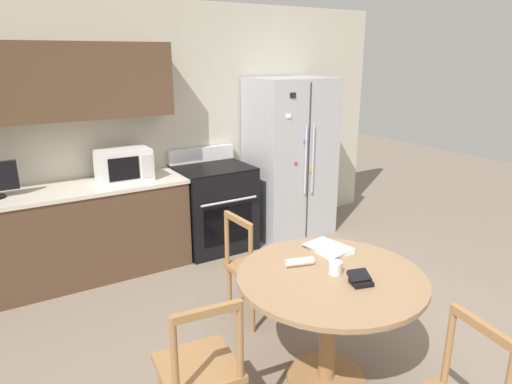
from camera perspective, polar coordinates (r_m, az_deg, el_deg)
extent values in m
plane|color=gray|center=(3.45, 9.89, -20.43)|extent=(14.00, 14.00, 0.00)
cube|color=beige|center=(5.08, -9.47, 7.91)|extent=(5.20, 0.10, 2.60)
cube|color=brown|center=(4.49, -23.37, 12.57)|extent=(1.99, 0.34, 0.68)
cube|color=brown|center=(4.65, -21.09, -4.97)|extent=(1.99, 0.62, 0.86)
cube|color=beige|center=(4.51, -21.69, 0.35)|extent=(2.02, 0.64, 0.03)
cube|color=#B2B5BA|center=(5.36, 4.25, 4.32)|extent=(0.91, 0.70, 1.82)
cube|color=#333333|center=(5.08, 6.57, 3.56)|extent=(0.01, 0.01, 1.75)
cylinder|color=silver|center=(5.03, 6.23, 3.97)|extent=(0.02, 0.02, 0.77)
cylinder|color=silver|center=(5.09, 7.13, 4.09)|extent=(0.02, 0.02, 0.77)
cube|color=white|center=(4.81, 4.07, 9.47)|extent=(0.06, 0.02, 0.05)
cube|color=black|center=(4.82, 4.63, 11.96)|extent=(0.07, 0.01, 0.05)
cube|color=yellow|center=(5.12, 6.90, 2.76)|extent=(0.06, 0.02, 0.05)
cube|color=red|center=(4.97, 5.02, 3.56)|extent=(0.04, 0.01, 0.03)
cube|color=purple|center=(5.00, 6.24, 6.28)|extent=(0.05, 0.01, 0.04)
cube|color=black|center=(5.02, -5.21, -2.06)|extent=(0.77, 0.64, 0.90)
cube|color=black|center=(4.78, -3.44, -4.16)|extent=(0.56, 0.01, 0.40)
cylinder|color=silver|center=(4.66, -3.35, -1.17)|extent=(0.63, 0.02, 0.02)
cube|color=black|center=(4.89, -5.35, 3.05)|extent=(0.77, 0.64, 0.02)
cube|color=white|center=(5.12, -6.82, 4.68)|extent=(0.77, 0.06, 0.16)
cube|color=white|center=(4.57, -16.23, 3.30)|extent=(0.49, 0.34, 0.31)
cube|color=black|center=(4.39, -16.16, 2.78)|extent=(0.28, 0.01, 0.22)
cube|color=silver|center=(4.45, -13.43, 3.18)|extent=(0.10, 0.01, 0.22)
cylinder|color=#997551|center=(2.90, 9.35, -10.44)|extent=(1.17, 1.17, 0.03)
cylinder|color=#9E7042|center=(3.09, 9.01, -16.58)|extent=(0.11, 0.11, 0.71)
cylinder|color=#9E7042|center=(3.31, 8.70, -21.92)|extent=(0.52, 0.52, 0.03)
cylinder|color=#9E7042|center=(2.61, 22.99, -17.11)|extent=(0.04, 0.04, 0.45)
cube|color=#9E7042|center=(2.41, 26.50, -14.87)|extent=(0.09, 0.35, 0.04)
cube|color=#9E7042|center=(3.70, 0.33, -9.46)|extent=(0.44, 0.44, 0.04)
cylinder|color=#9E7042|center=(4.02, 0.96, -10.82)|extent=(0.04, 0.04, 0.41)
cylinder|color=#9E7042|center=(3.78, 4.05, -12.80)|extent=(0.04, 0.04, 0.41)
cylinder|color=#9E7042|center=(3.86, -3.32, -12.14)|extent=(0.04, 0.04, 0.41)
cylinder|color=#9E7042|center=(3.60, -0.41, -14.36)|extent=(0.04, 0.04, 0.41)
cylinder|color=#9E7042|center=(3.64, -3.68, -5.74)|extent=(0.04, 0.04, 0.45)
cylinder|color=#9E7042|center=(3.38, -0.66, -7.61)|extent=(0.04, 0.04, 0.45)
cube|color=#9E7042|center=(3.43, -2.27, -3.50)|extent=(0.05, 0.35, 0.04)
cube|color=#9E7042|center=(2.70, -7.27, -20.90)|extent=(0.46, 0.46, 0.04)
cylinder|color=#9E7042|center=(3.01, -4.88, -21.67)|extent=(0.04, 0.04, 0.41)
cylinder|color=#9E7042|center=(2.37, -10.15, -19.73)|extent=(0.04, 0.04, 0.45)
cylinder|color=#9E7042|center=(2.45, -2.01, -17.92)|extent=(0.04, 0.04, 0.45)
cube|color=#9E7042|center=(2.29, -6.15, -14.69)|extent=(0.35, 0.07, 0.04)
cylinder|color=silver|center=(2.90, 9.89, -9.30)|extent=(0.09, 0.09, 0.08)
cylinder|color=beige|center=(2.90, 9.87, -9.62)|extent=(0.08, 0.08, 0.04)
cylinder|color=silver|center=(2.97, 5.45, -8.68)|extent=(0.19, 0.10, 0.05)
cube|color=black|center=(2.81, 13.01, -10.95)|extent=(0.14, 0.12, 0.03)
cube|color=black|center=(2.82, 12.76, -10.22)|extent=(0.14, 0.13, 0.06)
cube|color=white|center=(3.24, 9.03, -7.03)|extent=(0.22, 0.30, 0.01)
cube|color=beige|center=(3.23, 9.03, -6.90)|extent=(0.25, 0.32, 0.01)
cube|color=silver|center=(3.23, 9.04, -6.77)|extent=(0.27, 0.33, 0.01)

